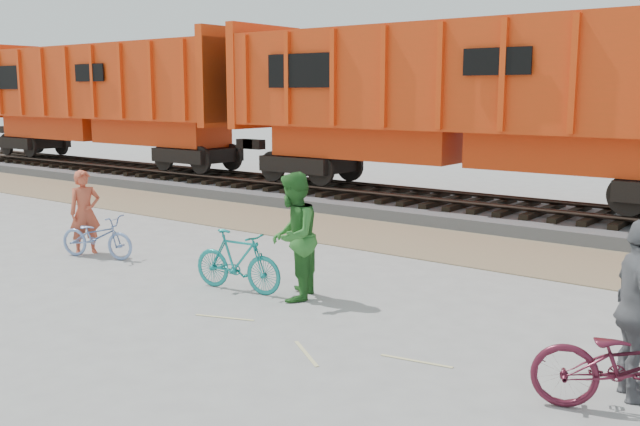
{
  "coord_description": "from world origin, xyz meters",
  "views": [
    {
      "loc": [
        5.98,
        -7.7,
        3.16
      ],
      "look_at": [
        -1.05,
        1.5,
        1.2
      ],
      "focal_mm": 40.0,
      "sensor_mm": 36.0,
      "label": 1
    }
  ],
  "objects_px": {
    "hopper_car_center": "(469,99)",
    "bicycle_blue": "(97,237)",
    "bicycle_maroon": "(636,365)",
    "person_woman": "(639,311)",
    "hopper_car_left": "(104,97)",
    "person_solo": "(85,212)",
    "bicycle_teal": "(237,261)",
    "person_man": "(293,237)"
  },
  "relations": [
    {
      "from": "hopper_car_center",
      "to": "bicycle_blue",
      "type": "distance_m",
      "value": 9.68
    },
    {
      "from": "bicycle_blue",
      "to": "bicycle_maroon",
      "type": "xyz_separation_m",
      "value": [
        10.02,
        -0.91,
        0.1
      ]
    },
    {
      "from": "person_woman",
      "to": "bicycle_maroon",
      "type": "bearing_deg",
      "value": 163.7
    },
    {
      "from": "hopper_car_left",
      "to": "person_solo",
      "type": "height_order",
      "value": "hopper_car_left"
    },
    {
      "from": "bicycle_maroon",
      "to": "person_woman",
      "type": "xyz_separation_m",
      "value": [
        -0.1,
        0.4,
        0.44
      ]
    },
    {
      "from": "hopper_car_left",
      "to": "bicycle_teal",
      "type": "bearing_deg",
      "value": -29.63
    },
    {
      "from": "person_solo",
      "to": "person_man",
      "type": "relative_size",
      "value": 0.84
    },
    {
      "from": "bicycle_blue",
      "to": "bicycle_teal",
      "type": "bearing_deg",
      "value": -107.6
    },
    {
      "from": "bicycle_teal",
      "to": "bicycle_maroon",
      "type": "distance_m",
      "value": 6.3
    },
    {
      "from": "person_solo",
      "to": "hopper_car_left",
      "type": "bearing_deg",
      "value": 71.16
    },
    {
      "from": "hopper_car_center",
      "to": "person_solo",
      "type": "xyz_separation_m",
      "value": [
        -4.04,
        -8.52,
        -2.18
      ]
    },
    {
      "from": "bicycle_maroon",
      "to": "person_man",
      "type": "height_order",
      "value": "person_man"
    },
    {
      "from": "hopper_car_left",
      "to": "person_man",
      "type": "relative_size",
      "value": 7.09
    },
    {
      "from": "bicycle_blue",
      "to": "person_woman",
      "type": "xyz_separation_m",
      "value": [
        9.92,
        -0.51,
        0.54
      ]
    },
    {
      "from": "person_man",
      "to": "bicycle_maroon",
      "type": "bearing_deg",
      "value": 53.48
    },
    {
      "from": "bicycle_blue",
      "to": "person_man",
      "type": "height_order",
      "value": "person_man"
    },
    {
      "from": "bicycle_maroon",
      "to": "person_man",
      "type": "bearing_deg",
      "value": 57.88
    },
    {
      "from": "bicycle_maroon",
      "to": "person_woman",
      "type": "distance_m",
      "value": 0.6
    },
    {
      "from": "bicycle_teal",
      "to": "hopper_car_left",
      "type": "bearing_deg",
      "value": 53.02
    },
    {
      "from": "person_man",
      "to": "person_woman",
      "type": "relative_size",
      "value": 1.03
    },
    {
      "from": "hopper_car_left",
      "to": "hopper_car_center",
      "type": "relative_size",
      "value": 1.0
    },
    {
      "from": "hopper_car_center",
      "to": "person_solo",
      "type": "distance_m",
      "value": 9.68
    },
    {
      "from": "person_solo",
      "to": "bicycle_teal",
      "type": "bearing_deg",
      "value": -72.91
    },
    {
      "from": "hopper_car_left",
      "to": "person_man",
      "type": "xyz_separation_m",
      "value": [
        16.24,
        -8.47,
        -2.02
      ]
    },
    {
      "from": "bicycle_blue",
      "to": "person_solo",
      "type": "xyz_separation_m",
      "value": [
        -0.5,
        0.1,
        0.41
      ]
    },
    {
      "from": "hopper_car_left",
      "to": "person_solo",
      "type": "relative_size",
      "value": 8.42
    },
    {
      "from": "person_solo",
      "to": "person_woman",
      "type": "bearing_deg",
      "value": -74.32
    },
    {
      "from": "hopper_car_left",
      "to": "person_man",
      "type": "bearing_deg",
      "value": -27.54
    },
    {
      "from": "bicycle_maroon",
      "to": "person_man",
      "type": "distance_m",
      "value": 5.36
    },
    {
      "from": "bicycle_blue",
      "to": "person_solo",
      "type": "height_order",
      "value": "person_solo"
    },
    {
      "from": "hopper_car_left",
      "to": "person_woman",
      "type": "relative_size",
      "value": 7.32
    },
    {
      "from": "bicycle_maroon",
      "to": "person_solo",
      "type": "xyz_separation_m",
      "value": [
        -10.52,
        1.01,
        0.31
      ]
    },
    {
      "from": "person_solo",
      "to": "person_woman",
      "type": "xyz_separation_m",
      "value": [
        10.42,
        -0.61,
        0.12
      ]
    },
    {
      "from": "bicycle_blue",
      "to": "person_woman",
      "type": "height_order",
      "value": "person_woman"
    },
    {
      "from": "bicycle_blue",
      "to": "hopper_car_center",
      "type": "bearing_deg",
      "value": -39.23
    },
    {
      "from": "bicycle_teal",
      "to": "person_solo",
      "type": "bearing_deg",
      "value": 80.7
    },
    {
      "from": "hopper_car_center",
      "to": "person_man",
      "type": "distance_m",
      "value": 8.8
    },
    {
      "from": "person_solo",
      "to": "person_man",
      "type": "height_order",
      "value": "person_man"
    },
    {
      "from": "hopper_car_left",
      "to": "bicycle_blue",
      "type": "bearing_deg",
      "value": -36.97
    },
    {
      "from": "bicycle_teal",
      "to": "person_man",
      "type": "distance_m",
      "value": 1.13
    },
    {
      "from": "bicycle_maroon",
      "to": "hopper_car_left",
      "type": "bearing_deg",
      "value": 45.45
    },
    {
      "from": "hopper_car_center",
      "to": "bicycle_maroon",
      "type": "height_order",
      "value": "hopper_car_center"
    }
  ]
}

